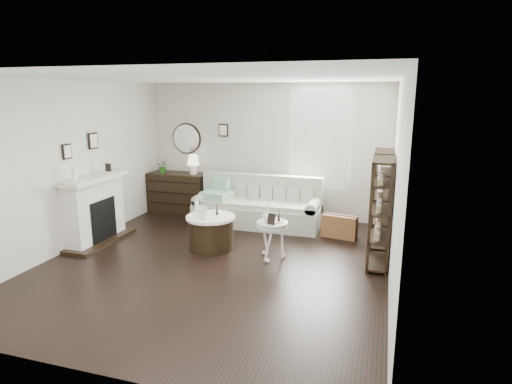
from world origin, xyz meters
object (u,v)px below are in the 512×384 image
(dresser, at_px, (179,192))
(pedestal_table, at_px, (272,225))
(sofa, at_px, (258,209))
(drum_table, at_px, (211,232))

(dresser, relative_size, pedestal_table, 2.14)
(sofa, relative_size, pedestal_table, 4.11)
(pedestal_table, bearing_deg, sofa, 113.71)
(sofa, distance_m, drum_table, 1.55)
(pedestal_table, bearing_deg, drum_table, 173.10)
(drum_table, bearing_deg, dresser, 129.22)
(dresser, height_order, drum_table, dresser)
(sofa, xyz_separation_m, dresser, (-1.90, 0.40, 0.11))
(dresser, xyz_separation_m, pedestal_table, (2.62, -2.04, 0.12))
(sofa, bearing_deg, dresser, 168.27)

